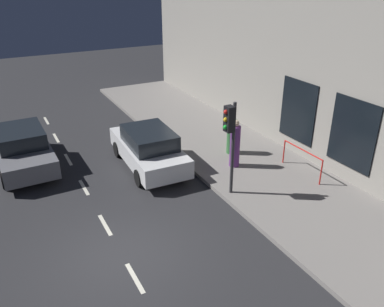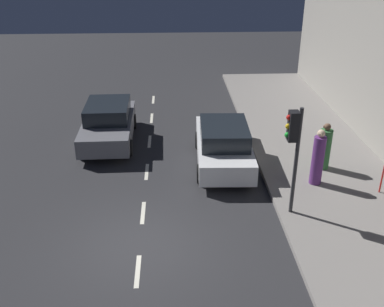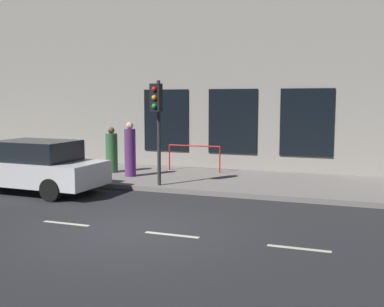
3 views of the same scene
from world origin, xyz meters
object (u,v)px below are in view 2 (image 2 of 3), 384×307
object	(u,v)px
parked_car_0	(108,123)
parked_car_1	(223,144)
pedestrian_1	(318,159)
pedestrian_0	(324,148)
traffic_light	(294,139)

from	to	relation	value
parked_car_0	parked_car_1	size ratio (longest dim) A/B	0.96
parked_car_1	pedestrian_1	size ratio (longest dim) A/B	2.39
parked_car_0	pedestrian_0	world-z (taller)	pedestrian_0
parked_car_0	traffic_light	bearing A→B (deg)	135.01
parked_car_1	pedestrian_1	distance (m)	3.37
parked_car_0	pedestrian_0	distance (m)	8.31
parked_car_0	parked_car_1	distance (m)	4.89
parked_car_1	pedestrian_1	xyz separation A→B (m)	(2.83, -1.80, 0.24)
traffic_light	pedestrian_1	bearing A→B (deg)	50.48
traffic_light	parked_car_0	distance (m)	8.32
pedestrian_0	traffic_light	bearing A→B (deg)	156.26
pedestrian_0	pedestrian_1	distance (m)	1.21
traffic_light	parked_car_0	size ratio (longest dim) A/B	0.74
traffic_light	parked_car_1	world-z (taller)	traffic_light
parked_car_0	pedestrian_1	bearing A→B (deg)	149.99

